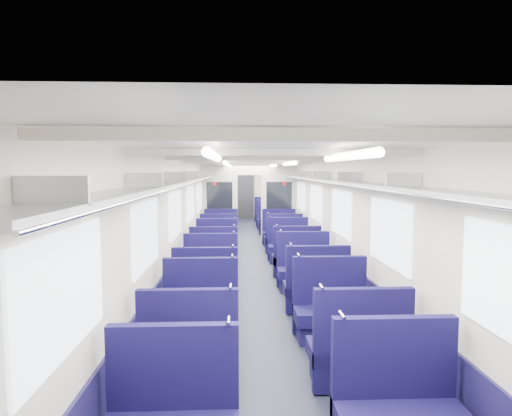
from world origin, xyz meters
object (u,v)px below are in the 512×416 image
object	(u,v)px
bulkhead	(249,201)
seat_11	(304,272)
seat_17	(283,240)
seat_25	(268,218)
seat_14	(217,250)
seat_9	(316,290)
seat_15	(288,248)
seat_16	(219,240)
seat_18	(221,234)
seat_3	(399,416)
seat_5	(358,355)
seat_4	(190,356)
seat_20	(223,225)
seat_21	(273,225)
seat_19	(279,234)
seat_12	(214,261)
seat_10	(211,275)
seat_24	(225,218)
seat_6	(200,315)
seat_22	(224,221)
seat_26	(226,214)
end_door	(245,196)
seat_23	(271,221)
seat_27	(266,214)
seat_7	(331,313)
seat_8	(206,293)
seat_13	(296,260)

from	to	relation	value
bulkhead	seat_11	xyz separation A→B (m)	(0.83, -5.15, -0.90)
seat_17	seat_25	xyz separation A→B (m)	(0.00, 5.36, 0.00)
seat_14	seat_9	bearing A→B (deg)	-63.95
seat_15	seat_16	xyz separation A→B (m)	(-1.66, 1.16, 0.00)
seat_17	seat_18	xyz separation A→B (m)	(-1.66, 1.19, 0.00)
seat_3	seat_5	world-z (taller)	same
seat_4	seat_20	distance (m)	10.17
seat_16	seat_21	bearing A→B (deg)	62.10
seat_5	seat_19	size ratio (longest dim) A/B	1.00
seat_12	seat_21	distance (m)	5.88
seat_10	seat_11	bearing A→B (deg)	5.32
seat_14	seat_21	world-z (taller)	same
seat_20	seat_25	bearing A→B (deg)	51.74
seat_24	seat_6	bearing A→B (deg)	-90.00
seat_18	seat_22	world-z (taller)	same
seat_26	seat_10	bearing A→B (deg)	-90.00
seat_19	seat_3	bearing A→B (deg)	-90.00
bulkhead	seat_9	size ratio (longest dim) A/B	2.62
seat_5	seat_22	bearing A→B (deg)	98.38
seat_17	seat_21	xyz separation A→B (m)	(0.00, 3.19, 0.00)
bulkhead	seat_18	world-z (taller)	bulkhead
end_door	seat_23	size ratio (longest dim) A/B	1.87
seat_18	seat_23	distance (m)	3.52
seat_15	seat_26	bearing A→B (deg)	102.01
seat_21	seat_24	world-z (taller)	same
bulkhead	seat_27	xyz separation A→B (m)	(0.83, 5.01, -0.90)
bulkhead	seat_17	world-z (taller)	bulkhead
seat_22	seat_24	size ratio (longest dim) A/B	1.00
seat_25	seat_27	bearing A→B (deg)	90.00
seat_7	seat_24	size ratio (longest dim) A/B	1.00
seat_19	seat_25	size ratio (longest dim) A/B	1.00
seat_22	seat_25	size ratio (longest dim) A/B	1.00
seat_16	seat_24	size ratio (longest dim) A/B	1.00
seat_10	seat_21	bearing A→B (deg)	76.29
seat_4	seat_8	xyz separation A→B (m)	(0.00, 2.19, 0.00)
seat_5	seat_26	world-z (taller)	same
bulkhead	seat_16	size ratio (longest dim) A/B	2.62
seat_10	seat_24	distance (m)	8.94
seat_5	seat_12	size ratio (longest dim) A/B	1.00
seat_4	seat_19	bearing A→B (deg)	78.31
seat_16	seat_23	distance (m)	4.55
seat_3	seat_13	bearing A→B (deg)	90.00
seat_8	seat_13	world-z (taller)	same
seat_12	seat_26	xyz separation A→B (m)	(0.00, 9.15, 0.00)
seat_16	seat_21	xyz separation A→B (m)	(1.66, 3.13, 0.00)
seat_4	seat_15	distance (m)	6.05
seat_21	seat_13	bearing A→B (deg)	-90.00
seat_27	seat_16	bearing A→B (deg)	-104.03
bulkhead	seat_13	distance (m)	4.29
seat_7	seat_19	xyz separation A→B (m)	(0.00, 6.81, 0.00)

